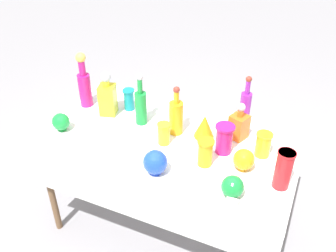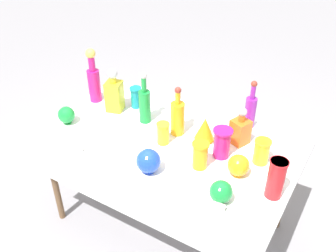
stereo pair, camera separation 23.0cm
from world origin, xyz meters
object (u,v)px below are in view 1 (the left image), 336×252
(square_decanter_1, at_px, (239,125))
(slender_vase_4, at_px, (129,99))
(tall_bottle_0, at_px, (141,105))
(round_bowl_1, at_px, (244,160))
(tall_bottle_2, at_px, (84,84))
(cardboard_box_behind_left, at_px, (239,149))
(tall_bottle_3, at_px, (176,116))
(round_bowl_0, at_px, (155,162))
(fluted_vase_0, at_px, (204,126))
(round_bowl_3, at_px, (61,122))
(slender_vase_2, at_px, (205,152))
(slender_vase_3, at_px, (224,138))
(square_decanter_0, at_px, (107,97))
(slender_vase_0, at_px, (164,133))
(slender_vase_1, at_px, (263,144))
(tall_bottle_1, at_px, (245,105))
(round_bowl_2, at_px, (232,187))
(slender_vase_5, at_px, (284,169))

(square_decanter_1, height_order, slender_vase_4, square_decanter_1)
(tall_bottle_0, relative_size, round_bowl_1, 2.81)
(tall_bottle_2, height_order, cardboard_box_behind_left, tall_bottle_2)
(tall_bottle_3, distance_m, round_bowl_0, 0.41)
(fluted_vase_0, distance_m, round_bowl_3, 0.92)
(tall_bottle_2, distance_m, round_bowl_0, 0.90)
(tall_bottle_0, height_order, cardboard_box_behind_left, tall_bottle_0)
(tall_bottle_2, xyz_separation_m, square_decanter_1, (1.10, 0.06, -0.07))
(slender_vase_2, xyz_separation_m, round_bowl_1, (0.21, 0.05, -0.02))
(slender_vase_3, distance_m, round_bowl_0, 0.45)
(fluted_vase_0, height_order, round_bowl_1, fluted_vase_0)
(square_decanter_1, xyz_separation_m, round_bowl_3, (-1.06, -0.39, -0.03))
(slender_vase_2, height_order, round_bowl_0, slender_vase_2)
(square_decanter_0, distance_m, square_decanter_1, 0.90)
(slender_vase_0, bearing_deg, slender_vase_1, 12.81)
(round_bowl_1, bearing_deg, square_decanter_1, 110.86)
(square_decanter_1, height_order, round_bowl_3, square_decanter_1)
(tall_bottle_1, bearing_deg, tall_bottle_3, -139.70)
(slender_vase_4, relative_size, round_bowl_0, 1.05)
(tall_bottle_1, relative_size, square_decanter_1, 1.35)
(square_decanter_1, height_order, slender_vase_2, square_decanter_1)
(square_decanter_0, relative_size, square_decanter_1, 1.27)
(square_decanter_1, height_order, round_bowl_1, square_decanter_1)
(slender_vase_3, bearing_deg, slender_vase_2, -111.94)
(tall_bottle_1, xyz_separation_m, round_bowl_3, (-1.05, -0.59, -0.06))
(tall_bottle_1, relative_size, slender_vase_0, 2.36)
(square_decanter_1, relative_size, fluted_vase_0, 1.55)
(tall_bottle_3, relative_size, slender_vase_3, 1.80)
(square_decanter_0, distance_m, round_bowl_2, 1.10)
(slender_vase_0, relative_size, round_bowl_1, 1.10)
(square_decanter_0, relative_size, round_bowl_2, 2.50)
(tall_bottle_0, bearing_deg, square_decanter_1, 9.24)
(slender_vase_0, relative_size, slender_vase_3, 0.77)
(slender_vase_2, bearing_deg, cardboard_box_behind_left, 90.16)
(square_decanter_0, distance_m, fluted_vase_0, 0.70)
(slender_vase_0, distance_m, slender_vase_3, 0.37)
(tall_bottle_2, bearing_deg, round_bowl_3, -84.00)
(tall_bottle_2, bearing_deg, slender_vase_5, -11.14)
(round_bowl_0, bearing_deg, slender_vase_2, 39.50)
(slender_vase_3, xyz_separation_m, round_bowl_2, (0.15, -0.34, -0.03))
(tall_bottle_3, height_order, round_bowl_1, tall_bottle_3)
(fluted_vase_0, relative_size, round_bowl_0, 1.10)
(round_bowl_0, bearing_deg, round_bowl_3, 170.23)
(slender_vase_4, height_order, round_bowl_3, slender_vase_4)
(tall_bottle_0, height_order, round_bowl_1, tall_bottle_0)
(slender_vase_0, bearing_deg, square_decanter_1, 31.80)
(tall_bottle_3, distance_m, slender_vase_4, 0.43)
(fluted_vase_0, bearing_deg, round_bowl_3, -160.74)
(slender_vase_5, bearing_deg, fluted_vase_0, 154.39)
(round_bowl_2, bearing_deg, tall_bottle_3, 139.99)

